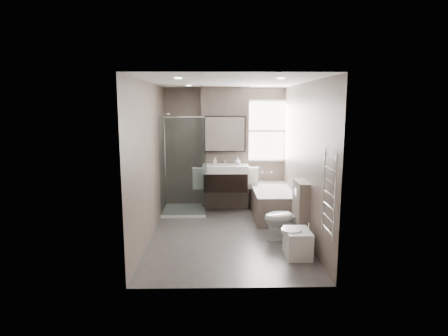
{
  "coord_description": "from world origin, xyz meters",
  "views": [
    {
      "loc": [
        -0.18,
        -6.21,
        2.24
      ],
      "look_at": [
        -0.05,
        0.15,
        1.16
      ],
      "focal_mm": 30.0,
      "sensor_mm": 36.0,
      "label": 1
    }
  ],
  "objects_px": {
    "vanity": "(225,177)",
    "bathtub": "(271,201)",
    "toilet": "(285,218)",
    "bidet": "(297,242)"
  },
  "relations": [
    {
      "from": "vanity",
      "to": "toilet",
      "type": "height_order",
      "value": "vanity"
    },
    {
      "from": "vanity",
      "to": "toilet",
      "type": "xyz_separation_m",
      "value": [
        0.97,
        -1.61,
        -0.37
      ]
    },
    {
      "from": "vanity",
      "to": "bathtub",
      "type": "relative_size",
      "value": 0.59
    },
    {
      "from": "bathtub",
      "to": "bidet",
      "type": "bearing_deg",
      "value": -87.49
    },
    {
      "from": "bidet",
      "to": "bathtub",
      "type": "bearing_deg",
      "value": 92.51
    },
    {
      "from": "bathtub",
      "to": "bidet",
      "type": "distance_m",
      "value": 2.04
    },
    {
      "from": "toilet",
      "to": "bathtub",
      "type": "bearing_deg",
      "value": 171.87
    },
    {
      "from": "toilet",
      "to": "bidet",
      "type": "distance_m",
      "value": 0.76
    },
    {
      "from": "vanity",
      "to": "bidet",
      "type": "relative_size",
      "value": 1.82
    },
    {
      "from": "bathtub",
      "to": "bidet",
      "type": "relative_size",
      "value": 3.06
    }
  ]
}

